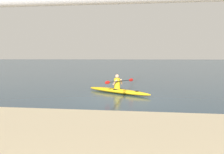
# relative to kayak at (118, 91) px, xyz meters

# --- Properties ---
(ground_plane) EXTENTS (160.00, 160.00, 0.00)m
(ground_plane) POSITION_rel_kayak_xyz_m (-0.15, 2.37, -0.13)
(ground_plane) COLOR #233847
(kayak) EXTENTS (3.77, 3.32, 0.25)m
(kayak) POSITION_rel_kayak_xyz_m (0.00, 0.00, 0.00)
(kayak) COLOR #EAB214
(kayak) RESTS_ON ground
(kayaker) EXTENTS (1.54, 1.81, 0.79)m
(kayaker) POSITION_rel_kayak_xyz_m (0.03, -0.03, 0.48)
(kayaker) COLOR yellow
(kayaker) RESTS_ON kayak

